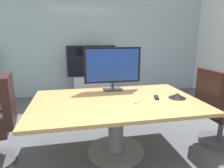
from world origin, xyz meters
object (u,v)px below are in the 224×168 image
Objects in this scene: conference_phone at (177,96)px; remote_control at (156,97)px; tv_monitor at (113,66)px; wall_display_unit at (92,80)px; office_chair_right at (217,114)px; conference_table at (116,112)px.

conference_phone is 0.27m from remote_control.
tv_monitor is 4.94× the size of remote_control.
conference_phone is 1.29× the size of remote_control.
wall_display_unit is at bearing 120.01° from remote_control.
tv_monitor is (-1.38, 0.56, 0.63)m from office_chair_right.
conference_table is at bearing -88.66° from wall_display_unit.
office_chair_right is 0.83× the size of wall_display_unit.
conference_table is at bearing 84.68° from office_chair_right.
conference_phone is at bearing -36.89° from tv_monitor.
remote_control is (0.60, -2.55, 0.30)m from wall_display_unit.
tv_monitor reaches higher than wall_display_unit.
remote_control is (0.54, -0.02, 0.17)m from conference_table.
tv_monitor is at bearing 150.34° from remote_control.
wall_display_unit is at bearing 108.34° from conference_phone.
tv_monitor is 0.64× the size of wall_display_unit.
conference_table is 2.53m from wall_display_unit.
office_chair_right is at bearing -0.26° from conference_phone.
tv_monitor reaches higher than office_chair_right.
office_chair_right is 4.95× the size of conference_phone.
office_chair_right is at bearing -3.25° from conference_table.
office_chair_right is (1.44, -0.08, -0.11)m from conference_table.
office_chair_right is at bearing 13.22° from remote_control.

